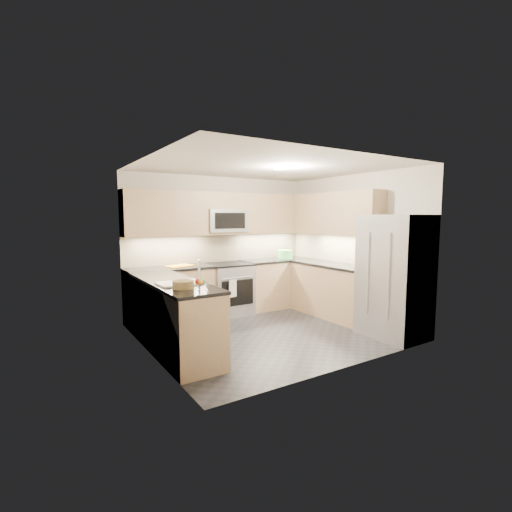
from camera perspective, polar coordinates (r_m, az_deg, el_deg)
The scene contains 36 objects.
floor at distance 5.83m, azimuth 1.88°, elevation -11.63°, with size 3.60×3.20×0.00m, color #26262B.
ceiling at distance 5.60m, azimuth 1.97°, elevation 13.55°, with size 3.60×3.20×0.02m, color beige.
wall_back at distance 6.95m, azimuth -5.53°, elevation 1.74°, with size 3.60×0.02×2.50m, color beige.
wall_front at distance 4.36m, azimuth 13.88°, elevation -0.98°, with size 3.60×0.02×2.50m, color beige.
wall_left at distance 4.80m, azimuth -16.11°, elevation -0.40°, with size 0.02×3.20×2.50m, color beige.
wall_right at distance 6.75m, azimuth 14.65°, elevation 1.44°, with size 0.02×3.20×2.50m, color beige.
base_cab_back_left at distance 6.37m, azimuth -13.05°, elevation -6.07°, with size 1.42×0.60×0.90m, color tan.
base_cab_back_right at distance 7.36m, azimuth 3.21°, elevation -4.28°, with size 1.42×0.60×0.90m, color tan.
base_cab_right at distance 6.75m, azimuth 11.79°, elevation -5.34°, with size 0.60×1.70×0.90m, color tan.
base_cab_peninsula at distance 5.04m, azimuth -12.53°, elevation -9.27°, with size 0.60×2.00×0.90m, color tan.
countertop_back_left at distance 6.29m, azimuth -13.15°, elevation -1.87°, with size 1.42×0.63×0.04m, color black.
countertop_back_right at distance 7.29m, azimuth 3.24°, elevation -0.64°, with size 1.42×0.63×0.04m, color black.
countertop_right at distance 6.68m, azimuth 11.88°, elevation -1.39°, with size 0.63×1.70×0.04m, color black.
countertop_peninsula at distance 4.94m, azimuth -12.65°, elevation -4.01°, with size 0.63×2.00×0.04m, color black.
upper_cab_back at distance 6.78m, azimuth -4.91°, elevation 6.50°, with size 3.60×0.35×0.75m, color tan.
upper_cab_right at distance 6.80m, azimuth 12.07°, elevation 6.39°, with size 0.35×1.95×0.75m, color tan.
backsplash_back at distance 6.95m, azimuth -5.51°, elevation 1.29°, with size 3.60×0.01×0.51m, color #C9B691.
backsplash_right at distance 7.07m, azimuth 11.95°, elevation 1.26°, with size 0.01×2.30×0.51m, color #C9B691.
gas_range at distance 6.77m, azimuth -4.21°, elevation -5.15°, with size 0.76×0.65×0.91m, color #9EA0A6.
range_cooktop at distance 6.70m, azimuth -4.24°, elevation -1.29°, with size 0.76×0.65×0.03m, color black.
oven_door_glass at distance 6.49m, azimuth -2.83°, elevation -5.69°, with size 0.62×0.02×0.45m, color black.
oven_handle at distance 6.42m, azimuth -2.75°, elevation -3.36°, with size 0.02×0.02×0.60m, color #B2B5BA.
microwave at distance 6.75m, azimuth -4.80°, elevation 5.44°, with size 0.76×0.40×0.40m, color #96999E.
microwave_door at distance 6.57m, azimuth -3.97°, elevation 5.43°, with size 0.60×0.01×0.28m, color black.
refrigerator at distance 5.79m, azimuth 20.53°, elevation -2.97°, with size 0.70×0.90×1.80m, color #9C9EA3.
fridge_handle_left at distance 5.38m, azimuth 19.70°, elevation -3.06°, with size 0.02×0.02×1.20m, color #B2B5BA.
fridge_handle_right at distance 5.61m, azimuth 16.80°, elevation -2.61°, with size 0.02×0.02×1.20m, color #B2B5BA.
sink_basin at distance 4.72m, azimuth -11.61°, elevation -4.95°, with size 0.52×0.38×0.16m, color white.
faucet at distance 4.78m, azimuth -8.74°, elevation -2.32°, with size 0.03×0.03×0.28m, color silver.
utensil_bowl at distance 7.41m, azimuth 4.50°, elevation 0.27°, with size 0.30×0.30×0.17m, color #54C556.
cutting_board at distance 6.38m, azimuth -11.66°, elevation -1.48°, with size 0.43×0.30×0.01m, color #BF7E12.
fruit_basket at distance 4.41m, azimuth -11.14°, elevation -4.32°, with size 0.25×0.25×0.09m, color olive.
fruit_apple at distance 4.17m, azimuth -8.91°, elevation -3.89°, with size 0.07×0.07×0.07m, color #B52E14.
fruit_pear at distance 4.17m, azimuth -8.31°, elevation -3.89°, with size 0.07×0.07×0.07m, color #4CB351.
dish_towel_check at distance 6.38m, azimuth -3.59°, elevation -4.98°, with size 0.16×0.01×0.31m, color white.
fruit_orange at distance 4.12m, azimuth -8.52°, elevation -4.04°, with size 0.06×0.06×0.06m, color orange.
Camera 1 is at (-3.13, -4.58, 1.77)m, focal length 26.00 mm.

